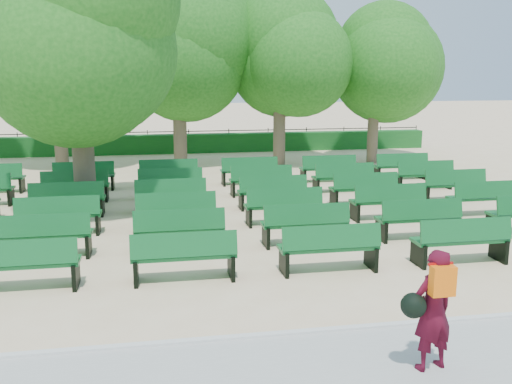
# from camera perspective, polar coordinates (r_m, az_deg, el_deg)

# --- Properties ---
(ground) EXTENTS (120.00, 120.00, 0.00)m
(ground) POSITION_cam_1_polar(r_m,az_deg,el_deg) (14.36, -7.10, -3.73)
(ground) COLOR beige
(curb) EXTENTS (30.00, 0.12, 0.10)m
(curb) POSITION_cam_1_polar(r_m,az_deg,el_deg) (8.49, -4.68, -14.64)
(curb) COLOR silver
(curb) RESTS_ON ground
(hedge) EXTENTS (26.00, 0.70, 0.90)m
(hedge) POSITION_cam_1_polar(r_m,az_deg,el_deg) (28.04, -8.73, 4.78)
(hedge) COLOR #185D21
(hedge) RESTS_ON ground
(fence) EXTENTS (26.00, 0.10, 1.02)m
(fence) POSITION_cam_1_polar(r_m,az_deg,el_deg) (28.49, -8.72, 3.98)
(fence) COLOR black
(fence) RESTS_ON ground
(tree_line) EXTENTS (21.80, 6.80, 7.04)m
(tree_line) POSITION_cam_1_polar(r_m,az_deg,el_deg) (24.14, -8.43, 2.58)
(tree_line) COLOR #26701E
(tree_line) RESTS_ON ground
(bench_array) EXTENTS (1.99, 0.73, 1.23)m
(bench_array) POSITION_cam_1_polar(r_m,az_deg,el_deg) (15.38, -2.97, -2.22)
(bench_array) COLOR #105B26
(bench_array) RESTS_ON ground
(tree_among) EXTENTS (5.26, 5.26, 7.19)m
(tree_among) POSITION_cam_1_polar(r_m,az_deg,el_deg) (16.40, -17.57, 14.70)
(tree_among) COLOR brown
(tree_among) RESTS_ON ground
(person) EXTENTS (0.79, 0.52, 1.61)m
(person) POSITION_cam_1_polar(r_m,az_deg,el_deg) (7.72, 17.18, -11.07)
(person) COLOR #45091A
(person) RESTS_ON ground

